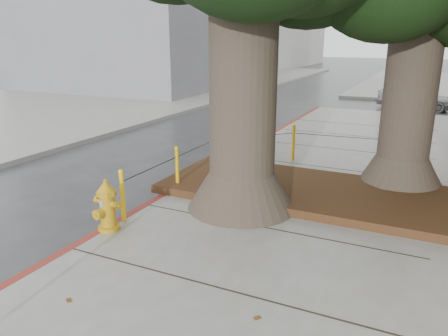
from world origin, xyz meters
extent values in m
plane|color=#28282B|center=(0.00, 0.00, 0.00)|extent=(140.00, 140.00, 0.00)
cube|color=slate|center=(-14.00, 10.00, 0.07)|extent=(14.00, 60.00, 0.15)
cube|color=maroon|center=(-2.00, 2.50, 0.07)|extent=(0.14, 26.00, 0.16)
cube|color=black|center=(0.90, 3.90, 0.23)|extent=(6.40, 2.60, 0.16)
cone|color=#4C3F33|center=(-0.30, 2.70, 0.50)|extent=(2.04, 2.04, 0.70)
cylinder|color=#4C3F33|center=(-0.30, 2.70, 2.53)|extent=(1.20, 1.20, 4.22)
cone|color=#4C3F33|center=(2.30, 5.20, 0.50)|extent=(1.77, 1.77, 0.70)
cylinder|color=#4C3F33|center=(2.30, 5.20, 2.32)|extent=(1.04, 1.04, 3.84)
cylinder|color=yellow|center=(-1.90, 1.20, 0.60)|extent=(0.08, 0.08, 0.90)
sphere|color=yellow|center=(-1.90, 1.20, 1.05)|extent=(0.09, 0.09, 0.09)
cylinder|color=yellow|center=(-1.90, 3.00, 0.60)|extent=(0.08, 0.08, 0.90)
sphere|color=yellow|center=(-1.90, 3.00, 1.05)|extent=(0.09, 0.09, 0.09)
cylinder|color=yellow|center=(-1.90, 4.80, 0.60)|extent=(0.08, 0.08, 0.90)
sphere|color=yellow|center=(-1.90, 4.80, 1.05)|extent=(0.09, 0.09, 0.09)
cylinder|color=yellow|center=(-0.40, 6.30, 0.60)|extent=(0.08, 0.08, 0.90)
sphere|color=yellow|center=(-0.40, 6.30, 1.05)|extent=(0.09, 0.09, 0.09)
cylinder|color=yellow|center=(1.80, 6.50, 0.60)|extent=(0.08, 0.08, 0.90)
sphere|color=yellow|center=(1.80, 6.50, 1.05)|extent=(0.09, 0.09, 0.09)
cylinder|color=black|center=(-1.90, 2.10, 0.87)|extent=(0.02, 1.80, 0.02)
cylinder|color=black|center=(-1.90, 3.90, 0.87)|extent=(0.02, 1.80, 0.02)
cylinder|color=black|center=(-1.15, 5.55, 0.87)|extent=(1.51, 1.51, 0.02)
cylinder|color=black|center=(0.70, 6.40, 0.87)|extent=(2.20, 0.22, 0.02)
cylinder|color=#C89314|center=(-1.90, 0.80, 0.18)|extent=(0.41, 0.41, 0.07)
cylinder|color=#C89314|center=(-1.90, 0.80, 0.49)|extent=(0.28, 0.28, 0.57)
cylinder|color=#C89314|center=(-1.90, 0.80, 0.79)|extent=(0.37, 0.37, 0.08)
cone|color=#C89314|center=(-1.90, 0.80, 0.90)|extent=(0.34, 0.34, 0.16)
cylinder|color=#C89314|center=(-1.90, 0.80, 1.00)|extent=(0.07, 0.07, 0.06)
cylinder|color=#C89314|center=(-2.05, 0.82, 0.63)|extent=(0.17, 0.12, 0.10)
cylinder|color=#C89314|center=(-1.75, 0.78, 0.63)|extent=(0.17, 0.12, 0.10)
cylinder|color=#C89314|center=(-1.92, 0.66, 0.49)|extent=(0.17, 0.18, 0.15)
cube|color=#5999D8|center=(-1.92, 0.67, 0.65)|extent=(0.08, 0.01, 0.08)
imported|color=#A6A6AB|center=(1.98, 17.78, 0.57)|extent=(3.53, 1.81, 1.15)
imported|color=black|center=(-12.99, 18.58, 0.69)|extent=(1.99, 4.76, 1.37)
camera|label=1|loc=(2.76, -4.42, 3.26)|focal=35.00mm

